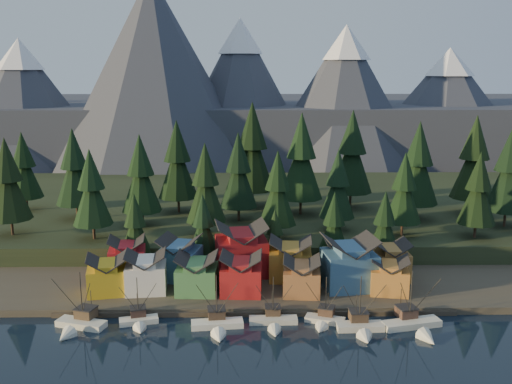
{
  "coord_description": "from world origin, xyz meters",
  "views": [
    {
      "loc": [
        -1.27,
        -89.79,
        47.97
      ],
      "look_at": [
        0.38,
        30.0,
        21.86
      ],
      "focal_mm": 40.0,
      "sensor_mm": 36.0,
      "label": 1
    }
  ],
  "objects_px": {
    "boat_4": "(324,314)",
    "house_front_1": "(146,271)",
    "boat_1": "(139,315)",
    "boat_5": "(362,320)",
    "boat_0": "(77,317)",
    "boat_6": "(415,319)",
    "house_back_1": "(180,257)",
    "house_front_0": "(107,273)",
    "boat_3": "(274,316)",
    "house_back_0": "(127,255)",
    "boat_2": "(217,319)"
  },
  "relations": [
    {
      "from": "boat_0",
      "to": "house_back_1",
      "type": "relative_size",
      "value": 1.16
    },
    {
      "from": "boat_0",
      "to": "house_front_1",
      "type": "distance_m",
      "value": 18.5
    },
    {
      "from": "boat_3",
      "to": "boat_4",
      "type": "distance_m",
      "value": 9.67
    },
    {
      "from": "boat_1",
      "to": "house_front_1",
      "type": "bearing_deg",
      "value": 79.45
    },
    {
      "from": "boat_4",
      "to": "boat_2",
      "type": "bearing_deg",
      "value": -155.13
    },
    {
      "from": "boat_4",
      "to": "boat_1",
      "type": "bearing_deg",
      "value": -161.06
    },
    {
      "from": "boat_6",
      "to": "boat_4",
      "type": "bearing_deg",
      "value": 157.51
    },
    {
      "from": "boat_4",
      "to": "boat_6",
      "type": "height_order",
      "value": "boat_6"
    },
    {
      "from": "boat_3",
      "to": "house_back_1",
      "type": "xyz_separation_m",
      "value": [
        -20.2,
        21.14,
        4.74
      ]
    },
    {
      "from": "boat_3",
      "to": "house_front_0",
      "type": "xyz_separation_m",
      "value": [
        -34.43,
        12.9,
        3.95
      ]
    },
    {
      "from": "boat_1",
      "to": "boat_3",
      "type": "xyz_separation_m",
      "value": [
        25.71,
        -0.47,
        -0.22
      ]
    },
    {
      "from": "house_front_1",
      "to": "house_back_0",
      "type": "height_order",
      "value": "house_back_0"
    },
    {
      "from": "boat_6",
      "to": "house_front_0",
      "type": "height_order",
      "value": "boat_6"
    },
    {
      "from": "boat_6",
      "to": "boat_1",
      "type": "bearing_deg",
      "value": 163.49
    },
    {
      "from": "boat_6",
      "to": "house_front_1",
      "type": "distance_m",
      "value": 55.37
    },
    {
      "from": "boat_3",
      "to": "house_front_0",
      "type": "height_order",
      "value": "house_front_0"
    },
    {
      "from": "house_front_1",
      "to": "boat_2",
      "type": "bearing_deg",
      "value": -49.76
    },
    {
      "from": "boat_2",
      "to": "boat_4",
      "type": "height_order",
      "value": "boat_2"
    },
    {
      "from": "boat_1",
      "to": "boat_3",
      "type": "relative_size",
      "value": 0.97
    },
    {
      "from": "boat_3",
      "to": "house_back_0",
      "type": "height_order",
      "value": "house_back_0"
    },
    {
      "from": "boat_1",
      "to": "boat_3",
      "type": "distance_m",
      "value": 25.72
    },
    {
      "from": "boat_4",
      "to": "boat_0",
      "type": "bearing_deg",
      "value": -158.94
    },
    {
      "from": "boat_4",
      "to": "house_back_0",
      "type": "bearing_deg",
      "value": 170.16
    },
    {
      "from": "boat_1",
      "to": "house_back_0",
      "type": "xyz_separation_m",
      "value": [
        -6.81,
        23.26,
        4.05
      ]
    },
    {
      "from": "house_front_1",
      "to": "house_back_0",
      "type": "relative_size",
      "value": 1.01
    },
    {
      "from": "boat_2",
      "to": "boat_3",
      "type": "height_order",
      "value": "boat_2"
    },
    {
      "from": "boat_0",
      "to": "boat_1",
      "type": "height_order",
      "value": "boat_0"
    },
    {
      "from": "boat_6",
      "to": "house_back_1",
      "type": "bearing_deg",
      "value": 139.81
    },
    {
      "from": "boat_0",
      "to": "house_back_0",
      "type": "distance_m",
      "value": 25.58
    },
    {
      "from": "boat_1",
      "to": "boat_5",
      "type": "height_order",
      "value": "boat_5"
    },
    {
      "from": "boat_3",
      "to": "boat_1",
      "type": "bearing_deg",
      "value": 177.83
    },
    {
      "from": "boat_2",
      "to": "house_back_0",
      "type": "bearing_deg",
      "value": 124.32
    },
    {
      "from": "house_front_0",
      "to": "house_front_1",
      "type": "xyz_separation_m",
      "value": [
        7.94,
        0.79,
        0.25
      ]
    },
    {
      "from": "boat_3",
      "to": "boat_4",
      "type": "relative_size",
      "value": 1.03
    },
    {
      "from": "house_back_1",
      "to": "boat_0",
      "type": "bearing_deg",
      "value": -114.39
    },
    {
      "from": "boat_1",
      "to": "house_front_1",
      "type": "xyz_separation_m",
      "value": [
        -0.78,
        13.22,
        3.98
      ]
    },
    {
      "from": "boat_5",
      "to": "house_back_1",
      "type": "bearing_deg",
      "value": 144.29
    },
    {
      "from": "boat_5",
      "to": "house_front_1",
      "type": "xyz_separation_m",
      "value": [
        -42.65,
        16.72,
        3.74
      ]
    },
    {
      "from": "boat_6",
      "to": "house_back_0",
      "type": "bearing_deg",
      "value": 142.7
    },
    {
      "from": "boat_4",
      "to": "house_front_1",
      "type": "bearing_deg",
      "value": 178.89
    },
    {
      "from": "boat_6",
      "to": "boat_5",
      "type": "bearing_deg",
      "value": 170.47
    },
    {
      "from": "boat_6",
      "to": "house_back_0",
      "type": "distance_m",
      "value": 64.52
    },
    {
      "from": "boat_5",
      "to": "house_front_0",
      "type": "distance_m",
      "value": 53.15
    },
    {
      "from": "house_front_1",
      "to": "house_front_0",
      "type": "bearing_deg",
      "value": 179.99
    },
    {
      "from": "boat_5",
      "to": "boat_0",
      "type": "bearing_deg",
      "value": 175.93
    },
    {
      "from": "boat_4",
      "to": "boat_6",
      "type": "xyz_separation_m",
      "value": [
        16.7,
        -2.66,
        0.13
      ]
    },
    {
      "from": "boat_3",
      "to": "boat_4",
      "type": "xyz_separation_m",
      "value": [
        9.67,
        0.32,
        0.19
      ]
    },
    {
      "from": "boat_2",
      "to": "boat_5",
      "type": "distance_m",
      "value": 26.79
    },
    {
      "from": "house_back_0",
      "to": "house_back_1",
      "type": "height_order",
      "value": "house_back_1"
    },
    {
      "from": "boat_2",
      "to": "boat_3",
      "type": "bearing_deg",
      "value": 2.63
    }
  ]
}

